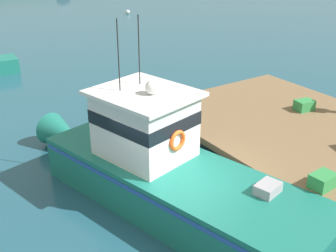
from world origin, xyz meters
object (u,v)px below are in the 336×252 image
(main_fishing_boat, at_px, (163,169))
(crate_stack_mid_dock, at_px, (304,105))
(mooring_buoy_channel_marker, at_px, (128,12))
(crate_single_by_cleat, at_px, (323,181))

(main_fishing_boat, height_order, crate_stack_mid_dock, main_fishing_boat)
(mooring_buoy_channel_marker, bearing_deg, crate_single_by_cleat, -110.24)
(main_fishing_boat, distance_m, mooring_buoy_channel_marker, 28.67)
(main_fishing_boat, relative_size, mooring_buoy_channel_marker, 28.78)
(main_fishing_boat, bearing_deg, mooring_buoy_channel_marker, 63.01)
(main_fishing_boat, relative_size, crate_single_by_cleat, 16.58)
(crate_single_by_cleat, bearing_deg, crate_stack_mid_dock, 45.11)
(crate_single_by_cleat, distance_m, mooring_buoy_channel_marker, 30.51)
(crate_stack_mid_dock, xyz_separation_m, mooring_buoy_channel_marker, (7.12, 25.16, -1.20))
(main_fishing_boat, relative_size, crate_stack_mid_dock, 16.58)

